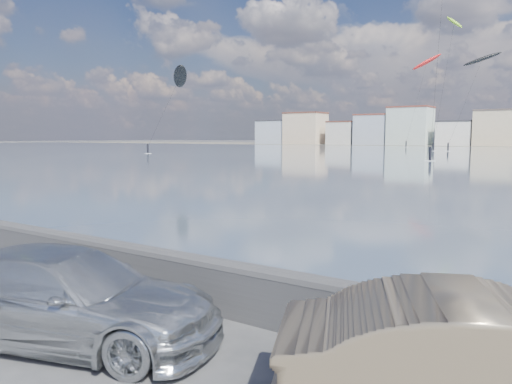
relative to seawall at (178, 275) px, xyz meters
The scene contains 8 objects.
ground 2.76m from the seawall, 90.00° to the right, with size 700.00×700.00×0.00m, color #333335.
seawall is the anchor object (origin of this frame).
car_silver 2.43m from the seawall, 95.17° to the right, with size 2.12×5.22×1.52m, color #B6B9BD.
car_champagne 6.18m from the seawall, 12.65° to the right, with size 1.72×4.92×1.62m, color tan.
kitesurfer_2 93.67m from the seawall, 132.57° to the left, with size 8.29×10.75×17.53m.
kitesurfer_4 127.27m from the seawall, 100.71° to the left, with size 6.22×15.22×33.28m.
kitesurfer_6 163.68m from the seawall, 103.93° to the left, with size 9.19×12.02×30.11m.
kitesurfer_12 128.54m from the seawall, 97.73° to the left, with size 9.14×17.42×24.00m.
Camera 1 is at (6.74, -4.49, 3.34)m, focal length 35.00 mm.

